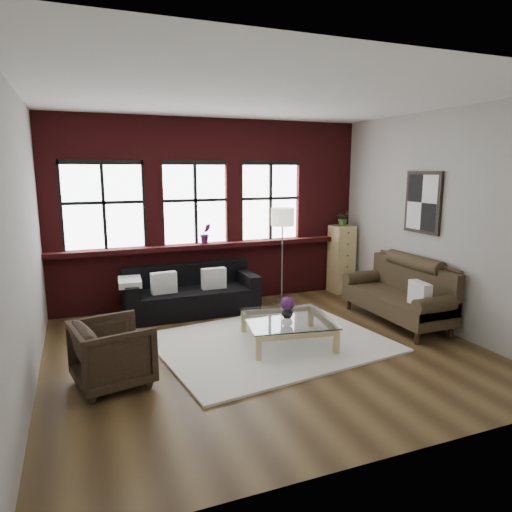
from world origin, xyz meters
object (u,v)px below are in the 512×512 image
object	(u,v)px
armchair	(113,353)
drawer_chest	(341,259)
floor_lamp	(282,252)
dark_sofa	(191,290)
vase	(287,312)
vintage_settee	(397,290)
coffee_table	(287,331)

from	to	relation	value
armchair	drawer_chest	size ratio (longest dim) A/B	0.62
drawer_chest	floor_lamp	distance (m)	1.40
floor_lamp	dark_sofa	bearing A→B (deg)	-179.39
drawer_chest	floor_lamp	world-z (taller)	floor_lamp
dark_sofa	floor_lamp	size ratio (longest dim) A/B	1.17
dark_sofa	armchair	bearing A→B (deg)	-122.71
vase	drawer_chest	bearing A→B (deg)	44.20
vase	vintage_settee	bearing A→B (deg)	5.36
coffee_table	vase	world-z (taller)	vase
armchair	drawer_chest	distance (m)	5.05
floor_lamp	vase	bearing A→B (deg)	-112.50
armchair	coffee_table	world-z (taller)	armchair
vintage_settee	armchair	bearing A→B (deg)	-172.47
dark_sofa	vintage_settee	size ratio (longest dim) A/B	1.11
dark_sofa	vintage_settee	xyz separation A→B (m)	(2.84, -1.63, 0.13)
vase	armchair	bearing A→B (deg)	-170.65
vintage_settee	drawer_chest	size ratio (longest dim) A/B	1.49
armchair	dark_sofa	bearing A→B (deg)	-44.46
dark_sofa	armchair	distance (m)	2.61
armchair	floor_lamp	distance (m)	3.81
coffee_table	floor_lamp	world-z (taller)	floor_lamp
armchair	floor_lamp	world-z (taller)	floor_lamp
drawer_chest	armchair	bearing A→B (deg)	-151.10
dark_sofa	floor_lamp	world-z (taller)	floor_lamp
vintage_settee	coffee_table	bearing A→B (deg)	-174.64
vase	floor_lamp	size ratio (longest dim) A/B	0.09
vintage_settee	floor_lamp	distance (m)	2.07
drawer_chest	vintage_settee	bearing A→B (deg)	-95.20
drawer_chest	floor_lamp	bearing A→B (deg)	-170.50
coffee_table	vase	distance (m)	0.27
armchair	coffee_table	bearing A→B (deg)	-92.40
coffee_table	vase	size ratio (longest dim) A/B	6.96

